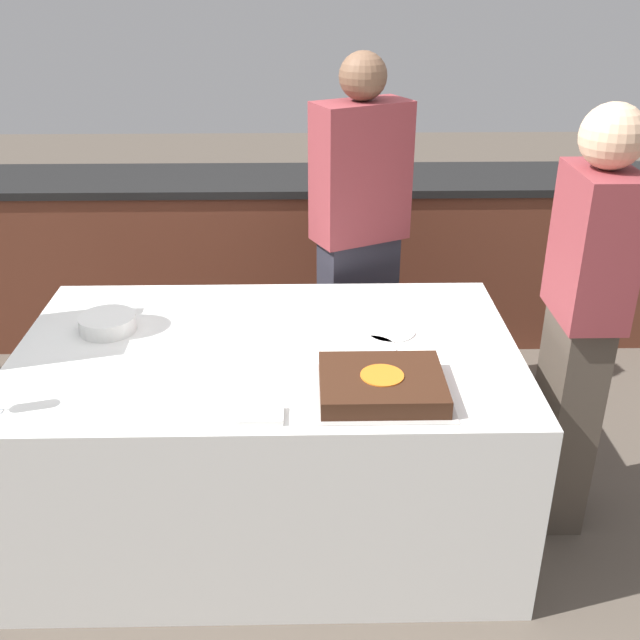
# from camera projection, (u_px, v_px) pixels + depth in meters

# --- Properties ---
(ground_plane) EXTENTS (14.00, 14.00, 0.00)m
(ground_plane) POSITION_uv_depth(u_px,v_px,m) (273.00, 514.00, 2.96)
(ground_plane) COLOR brown
(back_counter) EXTENTS (4.40, 0.58, 0.92)m
(back_counter) POSITION_uv_depth(u_px,v_px,m) (281.00, 256.00, 4.21)
(back_counter) COLOR #5B2D1E
(back_counter) RESTS_ON ground_plane
(dining_table) EXTENTS (1.76, 1.09, 0.75)m
(dining_table) POSITION_uv_depth(u_px,v_px,m) (270.00, 435.00, 2.79)
(dining_table) COLOR silver
(dining_table) RESTS_ON ground_plane
(cake) EXTENTS (0.43, 0.36, 0.07)m
(cake) POSITION_uv_depth(u_px,v_px,m) (382.00, 384.00, 2.33)
(cake) COLOR #B7B2AD
(cake) RESTS_ON dining_table
(plate_stack) EXTENTS (0.21, 0.21, 0.06)m
(plate_stack) POSITION_uv_depth(u_px,v_px,m) (108.00, 323.00, 2.72)
(plate_stack) COLOR white
(plate_stack) RESTS_ON dining_table
(side_plate_near_cake) EXTENTS (0.18, 0.18, 0.00)m
(side_plate_near_cake) POSITION_uv_depth(u_px,v_px,m) (371.00, 348.00, 2.61)
(side_plate_near_cake) COLOR white
(side_plate_near_cake) RESTS_ON dining_table
(side_plate_right_edge) EXTENTS (0.18, 0.18, 0.00)m
(side_plate_right_edge) POSITION_uv_depth(u_px,v_px,m) (391.00, 331.00, 2.72)
(side_plate_right_edge) COLOR white
(side_plate_right_edge) RESTS_ON dining_table
(utensil_pile) EXTENTS (0.14, 0.10, 0.02)m
(utensil_pile) POSITION_uv_depth(u_px,v_px,m) (260.00, 415.00, 2.22)
(utensil_pile) COLOR white
(utensil_pile) RESTS_ON dining_table
(person_cutting_cake) EXTENTS (0.44, 0.35, 1.65)m
(person_cutting_cake) POSITION_uv_depth(u_px,v_px,m) (359.00, 243.00, 3.28)
(person_cutting_cake) COLOR #282833
(person_cutting_cake) RESTS_ON ground_plane
(person_seated_right) EXTENTS (0.21, 0.34, 1.59)m
(person_seated_right) POSITION_uv_depth(u_px,v_px,m) (581.00, 323.00, 2.61)
(person_seated_right) COLOR #4C4238
(person_seated_right) RESTS_ON ground_plane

